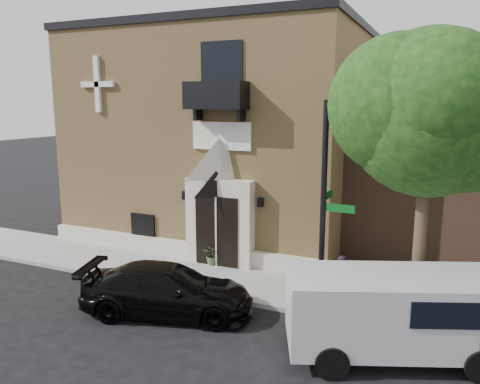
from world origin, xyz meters
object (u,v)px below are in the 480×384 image
object	(u,v)px
street_sign	(324,209)
fire_hydrant	(467,323)
black_sedan	(167,290)
cargo_van	(404,312)
pedestrian_near	(341,280)

from	to	relation	value
street_sign	fire_hydrant	xyz separation A→B (m)	(3.80, 0.02, -2.62)
black_sedan	fire_hydrant	bearing A→B (deg)	-94.03
cargo_van	street_sign	xyz separation A→B (m)	(-2.34, 1.38, 2.01)
fire_hydrant	pedestrian_near	bearing A→B (deg)	167.62
fire_hydrant	cargo_van	bearing A→B (deg)	-136.01
fire_hydrant	pedestrian_near	size ratio (longest dim) A/B	0.55
cargo_van	pedestrian_near	size ratio (longest dim) A/B	3.65
black_sedan	cargo_van	bearing A→B (deg)	-103.59
black_sedan	fire_hydrant	xyz separation A→B (m)	(7.93, 1.66, -0.17)
pedestrian_near	street_sign	bearing A→B (deg)	36.20
fire_hydrant	street_sign	bearing A→B (deg)	-179.64
black_sedan	street_sign	world-z (taller)	street_sign
street_sign	fire_hydrant	world-z (taller)	street_sign
black_sedan	cargo_van	size ratio (longest dim) A/B	0.91
street_sign	pedestrian_near	bearing A→B (deg)	65.35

